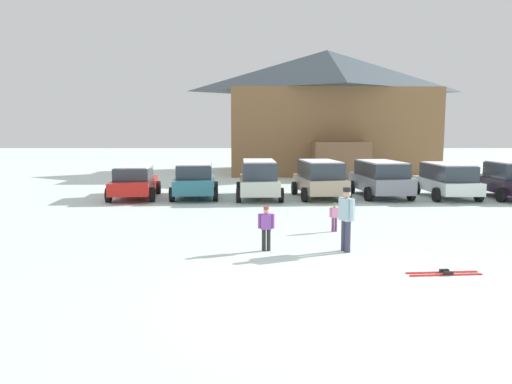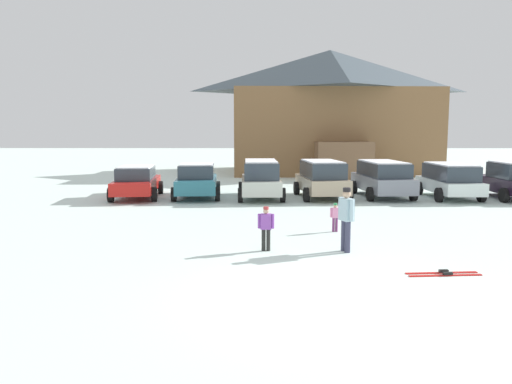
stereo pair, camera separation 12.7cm
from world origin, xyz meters
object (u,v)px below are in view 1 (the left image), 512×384
parked_silver_wagon (259,178)px  pair_of_skis (445,273)px  parked_black_sedan (510,180)px  skier_child_in_pink_snowsuit (335,216)px  parked_grey_wagon (381,178)px  skier_child_in_purple_jacket (267,226)px  parked_beige_suv (321,178)px  ski_lodge (327,111)px  parked_red_sedan (135,181)px  skier_adult_in_blue_parka (347,216)px  parked_teal_hatchback (196,180)px  parked_white_suv (448,179)px

parked_silver_wagon → pair_of_skis: size_ratio=2.64×
parked_black_sedan → skier_child_in_pink_snowsuit: (-9.25, -7.67, -0.35)m
parked_grey_wagon → pair_of_skis: (-1.74, -12.81, -0.90)m
parked_silver_wagon → skier_child_in_purple_jacket: parked_silver_wagon is taller
parked_beige_suv → parked_grey_wagon: (2.90, 0.36, -0.02)m
ski_lodge → parked_beige_suv: ski_lodge is taller
parked_red_sedan → skier_adult_in_blue_parka: bearing=-52.4°
ski_lodge → parked_red_sedan: (-10.96, -15.05, -3.83)m
skier_adult_in_blue_parka → skier_child_in_pink_snowsuit: 2.62m
skier_child_in_pink_snowsuit → ski_lodge: bearing=82.8°
parked_silver_wagon → parked_beige_suv: (2.84, 0.19, -0.01)m
ski_lodge → parked_beige_suv: size_ratio=3.60×
parked_silver_wagon → skier_child_in_purple_jacket: bearing=-89.2°
parked_grey_wagon → parked_silver_wagon: bearing=-174.5°
parked_red_sedan → parked_teal_hatchback: parked_teal_hatchback is taller
parked_grey_wagon → skier_child_in_pink_snowsuit: size_ratio=5.20×
pair_of_skis → parked_white_suv: bearing=69.1°
parked_grey_wagon → parked_black_sedan: (5.81, -0.51, -0.06)m
parked_silver_wagon → parked_grey_wagon: size_ratio=0.93×
skier_child_in_purple_jacket → ski_lodge: bearing=78.7°
parked_grey_wagon → skier_child_in_purple_jacket: bearing=-117.7°
ski_lodge → skier_child_in_purple_jacket: (-5.04, -25.33, -3.95)m
skier_child_in_purple_jacket → parked_red_sedan: bearing=119.9°
parked_black_sedan → parked_white_suv: bearing=177.8°
ski_lodge → parked_red_sedan: size_ratio=3.31×
skier_adult_in_blue_parka → parked_black_sedan: bearing=47.6°
parked_white_suv → skier_adult_in_blue_parka: (-6.53, -10.36, 0.07)m
parked_red_sedan → parked_teal_hatchback: bearing=1.2°
parked_red_sedan → pair_of_skis: size_ratio=2.81×
parked_black_sedan → skier_child_in_purple_jacket: size_ratio=3.60×
pair_of_skis → parked_beige_suv: bearing=95.3°
parked_black_sedan → pair_of_skis: (-7.55, -12.30, -0.83)m
parked_beige_suv → skier_child_in_pink_snowsuit: 7.85m
parked_white_suv → skier_adult_in_blue_parka: size_ratio=2.55×
parked_beige_suv → parked_black_sedan: 8.71m
ski_lodge → parked_grey_wagon: 15.12m
parked_white_suv → skier_child_in_purple_jacket: (-8.59, -10.27, -0.22)m
ski_lodge → parked_red_sedan: 19.01m
parked_teal_hatchback → skier_child_in_purple_jacket: size_ratio=3.59×
parked_teal_hatchback → skier_child_in_purple_jacket: parked_teal_hatchback is taller
ski_lodge → skier_adult_in_blue_parka: bearing=-96.7°
ski_lodge → parked_grey_wagon: bearing=-87.8°
parked_teal_hatchback → skier_child_in_pink_snowsuit: size_ratio=4.69×
parked_silver_wagon → parked_beige_suv: bearing=3.8°
pair_of_skis → parked_red_sedan: bearing=128.2°
parked_black_sedan → pair_of_skis: 14.46m
ski_lodge → parked_beige_suv: (-2.34, -15.01, -3.67)m
parked_teal_hatchback → parked_silver_wagon: parked_silver_wagon is taller
parked_red_sedan → parked_silver_wagon: 5.78m
parked_red_sedan → skier_adult_in_blue_parka: 13.08m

